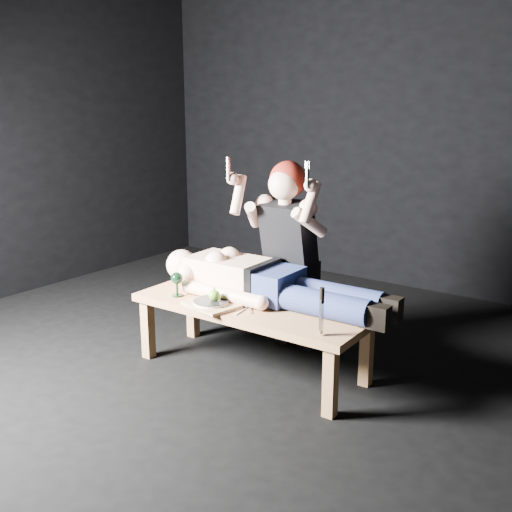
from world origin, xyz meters
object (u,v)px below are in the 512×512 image
table (251,337)px  carving_knife (322,312)px  serving_tray (211,305)px  goblet (177,284)px  kneeling_woman (295,254)px  lying_man (270,279)px

table → carving_knife: size_ratio=5.66×
table → carving_knife: carving_knife is taller
serving_tray → goblet: goblet is taller
serving_tray → goblet: bearing=175.8°
kneeling_woman → goblet: kneeling_woman is taller
table → serving_tray: (-0.18, -0.18, 0.24)m
table → goblet: (-0.48, -0.16, 0.31)m
kneeling_woman → carving_knife: bearing=-48.7°
lying_man → kneeling_woman: (-0.04, 0.35, 0.09)m
kneeling_woman → serving_tray: size_ratio=4.12×
goblet → carving_knife: size_ratio=0.60×
serving_tray → carving_knife: carving_knife is taller
kneeling_woman → goblet: size_ratio=8.32×
goblet → serving_tray: bearing=-4.2°
serving_tray → carving_knife: 0.80m
goblet → carving_knife: 1.10m
table → serving_tray: size_ratio=4.67×
table → lying_man: (0.05, 0.14, 0.36)m
serving_tray → carving_knife: bearing=-1.0°
kneeling_woman → carving_knife: kneeling_woman is taller
table → serving_tray: serving_tray is taller
table → serving_tray: 0.34m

